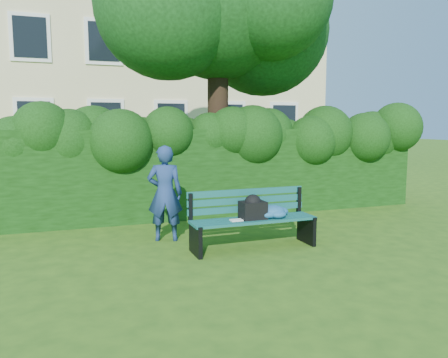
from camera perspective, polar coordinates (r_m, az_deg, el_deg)
name	(u,v)px	position (r m, az deg, el deg)	size (l,w,h in m)	color
ground	(236,241)	(7.25, 1.61, -8.04)	(80.00, 80.00, 0.00)	#2C5116
apartment_building	(124,32)	(21.06, -12.99, 18.26)	(16.00, 8.08, 12.00)	beige
hedge	(198,172)	(9.13, -3.37, 0.88)	(10.00, 1.00, 1.80)	black
tree	(221,5)	(10.56, -0.33, 21.83)	(5.56, 4.50, 6.49)	black
park_bench	(257,215)	(6.76, 4.30, -4.76)	(1.96, 0.58, 0.89)	#0E4A46
man_reading	(165,193)	(7.17, -7.72, -1.87)	(0.57, 0.37, 1.57)	navy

